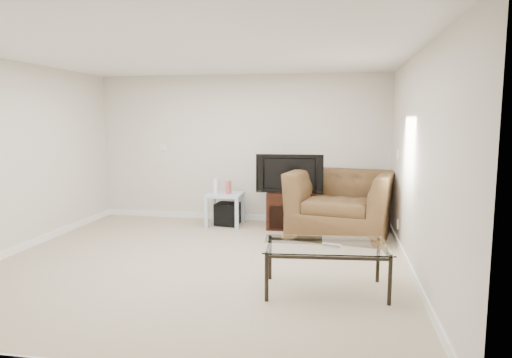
% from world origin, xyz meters
% --- Properties ---
extents(floor, '(5.00, 5.00, 0.00)m').
position_xyz_m(floor, '(0.00, 0.00, 0.00)').
color(floor, tan).
rests_on(floor, ground).
extents(ceiling, '(5.00, 5.00, 0.00)m').
position_xyz_m(ceiling, '(0.00, 0.00, 2.50)').
color(ceiling, white).
rests_on(ceiling, ground).
extents(wall_back, '(5.00, 0.02, 2.50)m').
position_xyz_m(wall_back, '(0.00, 2.50, 1.25)').
color(wall_back, silver).
rests_on(wall_back, ground).
extents(wall_left, '(0.02, 5.00, 2.50)m').
position_xyz_m(wall_left, '(-2.50, 0.00, 1.25)').
color(wall_left, silver).
rests_on(wall_left, ground).
extents(wall_right, '(0.02, 5.00, 2.50)m').
position_xyz_m(wall_right, '(2.50, 0.00, 1.25)').
color(wall_right, silver).
rests_on(wall_right, ground).
extents(plate_back, '(0.12, 0.02, 0.12)m').
position_xyz_m(plate_back, '(-1.40, 2.49, 1.25)').
color(plate_back, white).
rests_on(plate_back, wall_back).
extents(plate_right_switch, '(0.02, 0.09, 0.13)m').
position_xyz_m(plate_right_switch, '(2.49, 1.60, 1.25)').
color(plate_right_switch, white).
rests_on(plate_right_switch, wall_right).
extents(plate_right_outlet, '(0.02, 0.08, 0.12)m').
position_xyz_m(plate_right_outlet, '(2.49, 1.30, 0.30)').
color(plate_right_outlet, white).
rests_on(plate_right_outlet, wall_right).
extents(tv_stand, '(0.74, 0.54, 0.60)m').
position_xyz_m(tv_stand, '(0.90, 2.05, 0.30)').
color(tv_stand, black).
rests_on(tv_stand, floor).
extents(dvd_player, '(0.40, 0.29, 0.05)m').
position_xyz_m(dvd_player, '(0.90, 2.01, 0.50)').
color(dvd_player, black).
rests_on(dvd_player, tv_stand).
extents(television, '(0.99, 0.23, 0.61)m').
position_xyz_m(television, '(0.90, 2.02, 0.90)').
color(television, black).
rests_on(television, tv_stand).
extents(side_table, '(0.57, 0.57, 0.54)m').
position_xyz_m(side_table, '(-0.17, 2.05, 0.27)').
color(side_table, silver).
rests_on(side_table, floor).
extents(subwoofer, '(0.39, 0.39, 0.36)m').
position_xyz_m(subwoofer, '(-0.14, 2.07, 0.19)').
color(subwoofer, black).
rests_on(subwoofer, floor).
extents(game_console, '(0.06, 0.18, 0.25)m').
position_xyz_m(game_console, '(-0.31, 2.03, 0.66)').
color(game_console, white).
rests_on(game_console, side_table).
extents(game_case, '(0.06, 0.16, 0.21)m').
position_xyz_m(game_case, '(-0.11, 2.03, 0.64)').
color(game_case, '#CC4C4C').
rests_on(game_case, side_table).
extents(recliner, '(1.65, 1.23, 1.31)m').
position_xyz_m(recliner, '(1.70, 1.76, 0.65)').
color(recliner, brown).
rests_on(recliner, floor).
extents(coffee_table, '(1.31, 0.82, 0.49)m').
position_xyz_m(coffee_table, '(1.55, -0.62, 0.25)').
color(coffee_table, black).
rests_on(coffee_table, floor).
extents(remote, '(0.20, 0.11, 0.02)m').
position_xyz_m(remote, '(1.60, -0.67, 0.50)').
color(remote, '#B2B2B7').
rests_on(remote, coffee_table).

